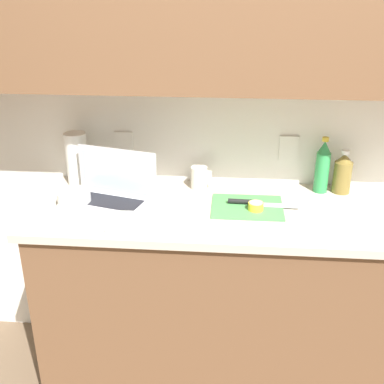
# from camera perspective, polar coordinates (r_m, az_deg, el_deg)

# --- Properties ---
(ground_plane) EXTENTS (12.00, 12.00, 0.00)m
(ground_plane) POSITION_cam_1_polar(r_m,az_deg,el_deg) (2.63, 7.66, -20.90)
(ground_plane) COLOR brown
(ground_plane) RESTS_ON ground
(wall_back) EXTENTS (5.20, 0.38, 2.60)m
(wall_back) POSITION_cam_1_polar(r_m,az_deg,el_deg) (2.14, 9.74, 15.89)
(wall_back) COLOR white
(wall_back) RESTS_ON ground_plane
(counter_unit) EXTENTS (2.04, 0.62, 0.94)m
(counter_unit) POSITION_cam_1_polar(r_m,az_deg,el_deg) (2.32, 8.80, -12.35)
(counter_unit) COLOR brown
(counter_unit) RESTS_ON ground_plane
(laptop) EXTENTS (0.42, 0.31, 0.23)m
(laptop) POSITION_cam_1_polar(r_m,az_deg,el_deg) (2.14, -9.53, 0.18)
(laptop) COLOR silver
(laptop) RESTS_ON counter_unit
(cutting_board) EXTENTS (0.31, 0.25, 0.01)m
(cutting_board) POSITION_cam_1_polar(r_m,az_deg,el_deg) (2.09, 6.56, -1.77)
(cutting_board) COLOR #4C9E51
(cutting_board) RESTS_ON counter_unit
(knife) EXTENTS (0.31, 0.04, 0.02)m
(knife) POSITION_cam_1_polar(r_m,az_deg,el_deg) (2.11, 6.95, -1.25)
(knife) COLOR silver
(knife) RESTS_ON cutting_board
(lemon_half_cut) EXTENTS (0.07, 0.07, 0.03)m
(lemon_half_cut) POSITION_cam_1_polar(r_m,az_deg,el_deg) (2.06, 7.57, -1.67)
(lemon_half_cut) COLOR yellow
(lemon_half_cut) RESTS_ON cutting_board
(bottle_green_soda) EXTENTS (0.08, 0.08, 0.20)m
(bottle_green_soda) POSITION_cam_1_polar(r_m,az_deg,el_deg) (2.31, 17.42, 2.12)
(bottle_green_soda) COLOR olive
(bottle_green_soda) RESTS_ON counter_unit
(bottle_oil_tall) EXTENTS (0.07, 0.07, 0.26)m
(bottle_oil_tall) POSITION_cam_1_polar(r_m,az_deg,el_deg) (2.28, 15.20, 2.86)
(bottle_oil_tall) COLOR #2D934C
(bottle_oil_tall) RESTS_ON counter_unit
(measuring_cup) EXTENTS (0.10, 0.08, 0.11)m
(measuring_cup) POSITION_cam_1_polar(r_m,az_deg,el_deg) (2.26, 0.86, 1.72)
(measuring_cup) COLOR silver
(measuring_cup) RESTS_ON counter_unit
(bowl_white) EXTENTS (0.14, 0.14, 0.07)m
(bowl_white) POSITION_cam_1_polar(r_m,az_deg,el_deg) (2.15, -13.79, -0.76)
(bowl_white) COLOR white
(bowl_white) RESTS_ON counter_unit
(paper_towel_roll) EXTENTS (0.10, 0.10, 0.25)m
(paper_towel_roll) POSITION_cam_1_polar(r_m,az_deg,el_deg) (2.36, -13.48, 3.86)
(paper_towel_roll) COLOR white
(paper_towel_roll) RESTS_ON counter_unit
(dish_towel) EXTENTS (0.23, 0.17, 0.02)m
(dish_towel) POSITION_cam_1_polar(r_m,az_deg,el_deg) (1.95, -6.57, -3.59)
(dish_towel) COLOR silver
(dish_towel) RESTS_ON counter_unit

